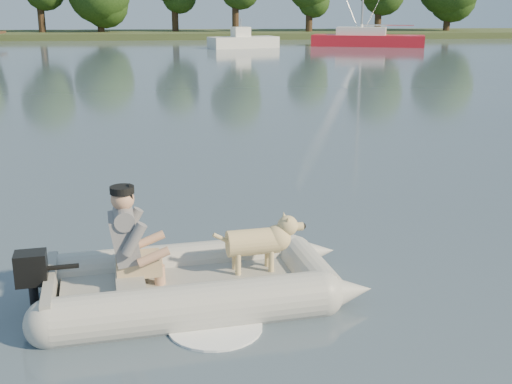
{
  "coord_description": "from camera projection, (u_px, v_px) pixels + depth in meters",
  "views": [
    {
      "loc": [
        -0.48,
        -6.89,
        3.3
      ],
      "look_at": [
        0.33,
        1.78,
        0.75
      ],
      "focal_mm": 45.0,
      "sensor_mm": 36.0,
      "label": 1
    }
  ],
  "objects": [
    {
      "name": "dinghy",
      "position": [
        195.0,
        247.0,
        7.33
      ],
      "size": [
        5.4,
        4.08,
        1.48
      ],
      "primitive_type": null,
      "rotation": [
        0.0,
        0.0,
        0.15
      ],
      "color": "#ADADA7",
      "rests_on": "water"
    },
    {
      "name": "outboard_motor",
      "position": [
        33.0,
        287.0,
        7.0
      ],
      "size": [
        0.49,
        0.37,
        0.85
      ],
      "primitive_type": null,
      "rotation": [
        0.0,
        0.0,
        0.15
      ],
      "color": "black",
      "rests_on": "dinghy"
    },
    {
      "name": "shore_bank",
      "position": [
        199.0,
        35.0,
        66.72
      ],
      "size": [
        160.0,
        12.0,
        0.7
      ],
      "primitive_type": "cube",
      "color": "#47512D",
      "rests_on": "water"
    },
    {
      "name": "motorboat",
      "position": [
        243.0,
        34.0,
        50.14
      ],
      "size": [
        5.96,
        3.87,
        2.35
      ],
      "primitive_type": null,
      "rotation": [
        0.0,
        0.0,
        0.34
      ],
      "color": "white",
      "rests_on": "water"
    },
    {
      "name": "man",
      "position": [
        127.0,
        234.0,
        7.15
      ],
      "size": [
        0.87,
        0.78,
        1.16
      ],
      "primitive_type": null,
      "rotation": [
        0.0,
        0.0,
        0.15
      ],
      "color": "slate",
      "rests_on": "dinghy"
    },
    {
      "name": "water",
      "position": [
        242.0,
        296.0,
        7.55
      ],
      "size": [
        160.0,
        160.0,
        0.0
      ],
      "primitive_type": "plane",
      "color": "slate",
      "rests_on": "ground"
    },
    {
      "name": "sailboat",
      "position": [
        367.0,
        39.0,
        52.3
      ],
      "size": [
        9.36,
        5.4,
        12.34
      ],
      "rotation": [
        0.0,
        0.0,
        -0.32
      ],
      "color": "red",
      "rests_on": "water"
    },
    {
      "name": "dog",
      "position": [
        253.0,
        246.0,
        7.56
      ],
      "size": [
        1.05,
        0.5,
        0.67
      ],
      "primitive_type": null,
      "rotation": [
        0.0,
        0.0,
        0.15
      ],
      "color": "#D1B778",
      "rests_on": "dinghy"
    }
  ]
}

